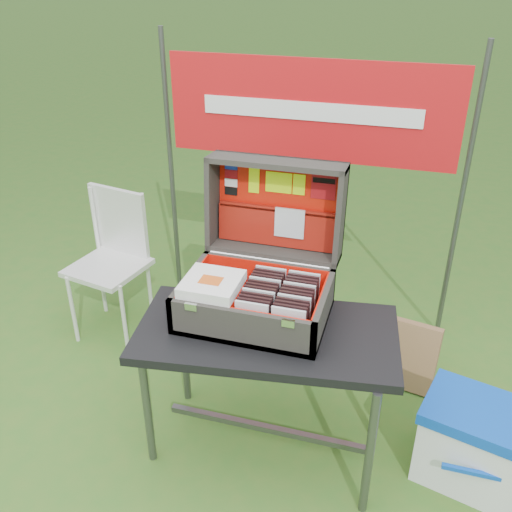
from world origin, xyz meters
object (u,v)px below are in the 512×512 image
(table, at_px, (266,392))
(cardboard_box, at_px, (403,354))
(suitcase, at_px, (259,250))
(cooler, at_px, (473,443))
(chair, at_px, (108,269))

(table, bearing_deg, cardboard_box, 41.11)
(suitcase, bearing_deg, cooler, -2.29)
(cardboard_box, bearing_deg, chair, -168.45)
(suitcase, xyz_separation_m, cardboard_box, (0.65, 0.51, -0.79))
(cooler, height_order, cardboard_box, cooler)
(suitcase, bearing_deg, chair, 154.42)
(cooler, distance_m, chair, 2.12)
(suitcase, xyz_separation_m, cooler, (0.98, -0.04, -0.78))
(suitcase, relative_size, cardboard_box, 1.63)
(table, height_order, suitcase, suitcase)
(suitcase, height_order, cooler, suitcase)
(suitcase, bearing_deg, cardboard_box, 38.34)
(table, relative_size, suitcase, 1.77)
(table, xyz_separation_m, chair, (-1.14, 0.64, 0.09))
(suitcase, distance_m, cooler, 1.25)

